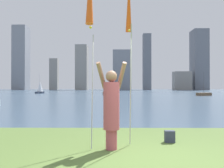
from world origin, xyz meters
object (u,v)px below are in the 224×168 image
Objects in this scene: sailboat_2 at (204,94)px; person at (111,106)px; bag at (170,136)px; kite_flag_right at (129,6)px; sailboat_0 at (40,88)px; sailboat_3 at (109,93)px.

person is at bearing -111.76° from sailboat_2.
bag is (1.48, 0.77, -0.83)m from person.
kite_flag_right is at bearing 72.04° from person.
bag is 0.08× the size of sailboat_2.
person is 2.71m from kite_flag_right.
sailboat_3 is at bearing -33.84° from sailboat_0.
person is 48.82m from sailboat_0.
sailboat_3 reaches higher than person.
bag is 0.07× the size of sailboat_3.
sailboat_3 is (14.02, -9.40, -0.82)m from sailboat_0.
kite_flag_right is (0.45, 0.87, 2.53)m from person.
person is at bearing -117.10° from kite_flag_right.
sailboat_0 is at bearing 109.56° from bag.
sailboat_0 is 1.04× the size of sailboat_2.
kite_flag_right is at bearing -88.09° from sailboat_3.
kite_flag_right is 48.19m from sailboat_0.
bag is at bearing 36.66° from person.
person is at bearing -152.49° from bag.
sailboat_0 is 0.95× the size of sailboat_3.
sailboat_2 is (28.43, -12.33, -0.87)m from sailboat_0.
bag is (1.03, -0.10, -3.36)m from kite_flag_right.
sailboat_0 reaches higher than sailboat_2.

